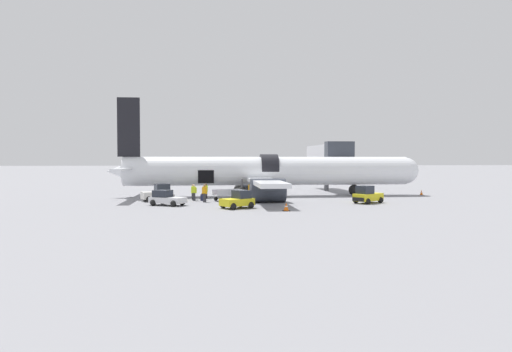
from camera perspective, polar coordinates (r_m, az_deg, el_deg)
ground_plane at (r=46.92m, az=2.53°, el=-2.96°), size 500.00×500.00×0.00m
jet_bridge_stub at (r=59.78m, az=9.05°, el=2.62°), size 3.25×13.11×6.24m
airplane at (r=51.03m, az=1.04°, el=0.47°), size 35.15×28.40×10.81m
baggage_tug_lead at (r=46.18m, az=-12.10°, el=-2.19°), size 3.32×2.50×1.71m
baggage_tug_mid at (r=44.25m, az=13.74°, el=-2.40°), size 3.34×2.91×1.67m
baggage_tug_rear at (r=41.71m, az=-11.15°, el=-2.80°), size 3.55×2.85×1.37m
baggage_tug_spare at (r=38.64m, az=-2.23°, el=-3.08°), size 3.14×2.77×1.52m
baggage_cart_loading at (r=45.48m, az=-3.47°, el=-2.41°), size 3.74×2.39×1.13m
ground_crew_loader_a at (r=48.30m, az=0.36°, el=-1.78°), size 0.52×0.52×1.65m
ground_crew_loader_b at (r=47.19m, az=-7.88°, el=-1.94°), size 0.45×0.55×1.58m
ground_crew_driver at (r=46.07m, az=-7.77°, el=-2.01°), size 0.56×0.38×1.63m
ground_crew_supervisor at (r=48.22m, az=-6.27°, el=-1.83°), size 0.51×0.51×1.61m
ground_crew_helper at (r=47.95m, az=-0.65°, el=-1.74°), size 0.60×0.53×1.77m
ground_crew_marshal at (r=44.24m, az=-6.46°, el=-2.09°), size 0.56×0.56×1.75m
suitcase_on_tarmac_upright at (r=45.91m, az=-6.64°, el=-2.69°), size 0.53×0.17×0.74m
suitcase_on_tarmac_spare at (r=46.33m, az=-0.63°, el=-2.66°), size 0.45×0.25×0.69m
safety_cone_nose at (r=55.96m, az=19.98°, el=-1.95°), size 0.45×0.45×0.65m
safety_cone_engine_left at (r=36.69m, az=3.80°, el=-3.89°), size 0.60×0.60×0.68m
safety_cone_wingtip at (r=44.59m, az=3.44°, el=-2.75°), size 0.55×0.55×0.78m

